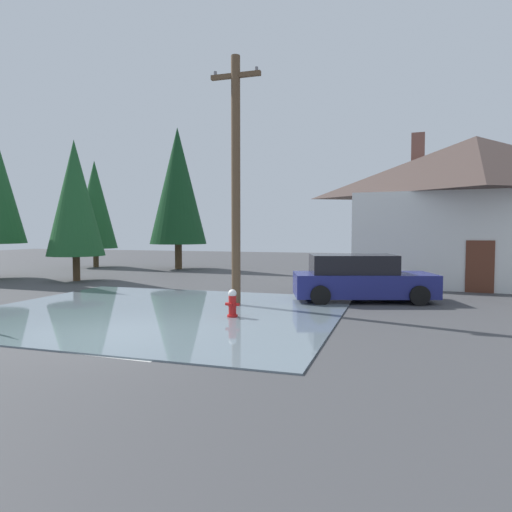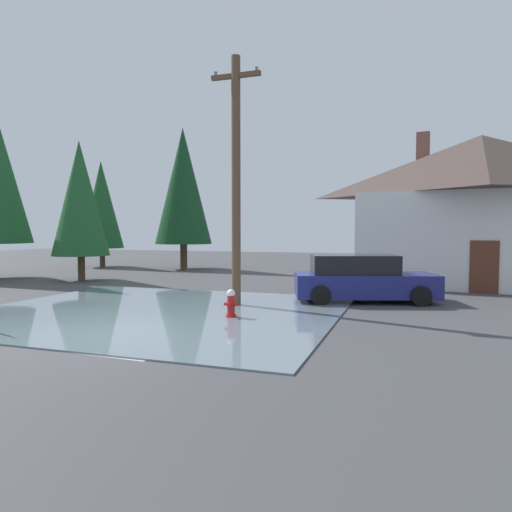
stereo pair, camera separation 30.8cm
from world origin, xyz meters
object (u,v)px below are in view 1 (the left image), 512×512
at_px(house, 474,208).
at_px(pine_tree_short_left, 178,186).
at_px(utility_pole, 236,177).
at_px(pine_tree_mid_left, 75,198).
at_px(parked_car, 360,279).
at_px(fire_hydrant, 232,304).
at_px(pine_tree_tall_left, 95,205).

bearing_deg(house, pine_tree_short_left, 168.48).
distance_m(utility_pole, pine_tree_mid_left, 10.68).
bearing_deg(pine_tree_short_left, parked_car, -39.91).
distance_m(house, parked_car, 8.31).
bearing_deg(pine_tree_mid_left, parked_car, -10.11).
height_order(house, pine_tree_short_left, pine_tree_short_left).
distance_m(fire_hydrant, house, 13.35).
bearing_deg(utility_pole, house, 47.42).
bearing_deg(pine_tree_mid_left, pine_tree_tall_left, 120.74).
distance_m(pine_tree_tall_left, pine_tree_short_left, 5.92).
relative_size(house, pine_tree_short_left, 1.26).
bearing_deg(pine_tree_short_left, house, -11.52).
distance_m(fire_hydrant, parked_car, 5.14).
relative_size(house, parked_car, 2.21).
height_order(pine_tree_tall_left, pine_tree_mid_left, pine_tree_tall_left).
bearing_deg(parked_car, utility_pole, -149.12).
relative_size(fire_hydrant, pine_tree_mid_left, 0.12).
bearing_deg(utility_pole, pine_tree_short_left, 124.07).
bearing_deg(house, utility_pole, -132.58).
height_order(utility_pole, pine_tree_tall_left, utility_pole).
xyz_separation_m(pine_tree_mid_left, pine_tree_short_left, (1.53, 7.48, 1.22)).
bearing_deg(pine_tree_tall_left, pine_tree_mid_left, -59.26).
bearing_deg(fire_hydrant, pine_tree_short_left, 122.00).
relative_size(utility_pole, parked_car, 1.56).
distance_m(fire_hydrant, pine_tree_tall_left, 20.32).
height_order(house, pine_tree_tall_left, house).
bearing_deg(house, parked_car, -123.76).
height_order(house, pine_tree_mid_left, house).
relative_size(fire_hydrant, pine_tree_short_left, 0.09).
relative_size(fire_hydrant, parked_car, 0.16).
height_order(fire_hydrant, pine_tree_short_left, pine_tree_short_left).
height_order(fire_hydrant, pine_tree_mid_left, pine_tree_mid_left).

